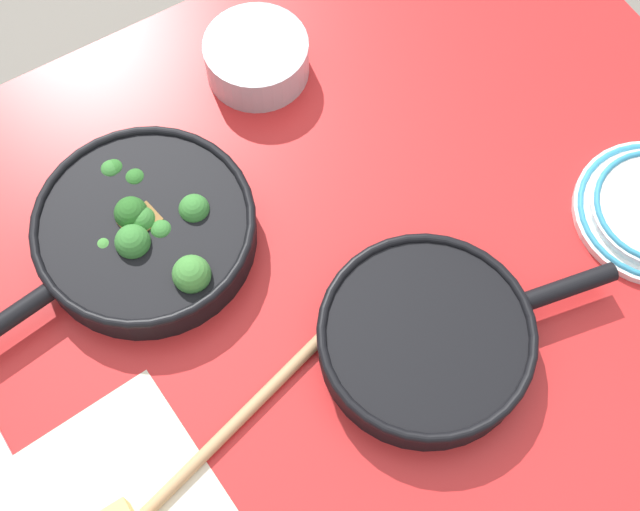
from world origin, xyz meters
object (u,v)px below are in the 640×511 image
at_px(skillet_broccoli, 144,230).
at_px(skillet_eggs, 427,339).
at_px(prep_bowl_steel, 257,58).
at_px(wooden_spoon, 297,361).

distance_m(skillet_broccoli, skillet_eggs, 0.38).
distance_m(skillet_eggs, prep_bowl_steel, 0.47).
bearing_deg(skillet_broccoli, skillet_eggs, 118.72).
bearing_deg(skillet_eggs, skillet_broccoli, 137.79).
bearing_deg(prep_bowl_steel, skillet_broccoli, -147.72).
distance_m(skillet_broccoli, prep_bowl_steel, 0.30).
bearing_deg(skillet_eggs, prep_bowl_steel, 97.70).
xyz_separation_m(skillet_broccoli, prep_bowl_steel, (0.26, 0.16, -0.00)).
bearing_deg(skillet_eggs, wooden_spoon, 168.07).
xyz_separation_m(wooden_spoon, prep_bowl_steel, (0.17, 0.41, 0.02)).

